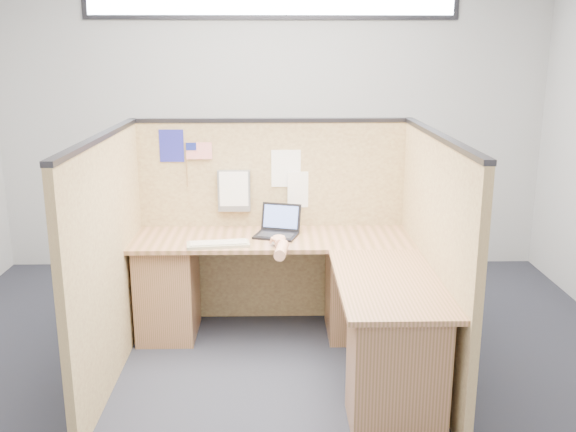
{
  "coord_description": "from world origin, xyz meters",
  "views": [
    {
      "loc": [
        0.02,
        -3.65,
        2.02
      ],
      "look_at": [
        0.11,
        0.5,
        0.93
      ],
      "focal_mm": 40.0,
      "sensor_mm": 36.0,
      "label": 1
    }
  ],
  "objects_px": {
    "keyboard": "(218,244)",
    "laptop": "(276,228)",
    "l_desk": "(300,303)",
    "mouse": "(279,242)"
  },
  "relations": [
    {
      "from": "keyboard",
      "to": "laptop",
      "type": "bearing_deg",
      "value": 27.17
    },
    {
      "from": "l_desk",
      "to": "mouse",
      "type": "relative_size",
      "value": 17.58
    },
    {
      "from": "l_desk",
      "to": "keyboard",
      "type": "xyz_separation_m",
      "value": [
        -0.55,
        0.19,
        0.35
      ]
    },
    {
      "from": "mouse",
      "to": "l_desk",
      "type": "bearing_deg",
      "value": -54.25
    },
    {
      "from": "laptop",
      "to": "keyboard",
      "type": "distance_m",
      "value": 0.47
    },
    {
      "from": "laptop",
      "to": "mouse",
      "type": "distance_m",
      "value": 0.27
    },
    {
      "from": "laptop",
      "to": "mouse",
      "type": "relative_size",
      "value": 3.16
    },
    {
      "from": "keyboard",
      "to": "l_desk",
      "type": "bearing_deg",
      "value": -26.53
    },
    {
      "from": "l_desk",
      "to": "keyboard",
      "type": "height_order",
      "value": "keyboard"
    },
    {
      "from": "laptop",
      "to": "mouse",
      "type": "height_order",
      "value": "laptop"
    }
  ]
}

